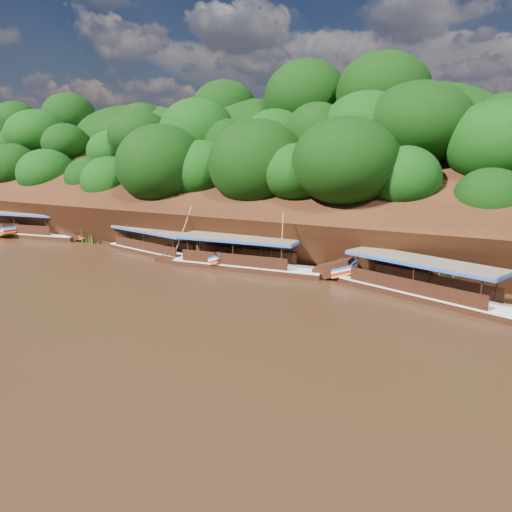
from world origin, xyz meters
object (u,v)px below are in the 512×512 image
at_px(boat_0, 444,294).
at_px(boat_1, 256,263).
at_px(boat_2, 163,250).
at_px(boat_3, 35,232).

relative_size(boat_0, boat_1, 1.03).
distance_m(boat_1, boat_2, 9.47).
xyz_separation_m(boat_1, boat_2, (-9.45, 0.73, -0.06)).
distance_m(boat_0, boat_1, 13.80).
relative_size(boat_1, boat_3, 0.98).
height_order(boat_1, boat_3, boat_1).
height_order(boat_2, boat_3, boat_2).
bearing_deg(boat_1, boat_0, -12.56).
xyz_separation_m(boat_0, boat_3, (-40.69, 3.39, 0.04)).
bearing_deg(boat_0, boat_2, -167.06).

